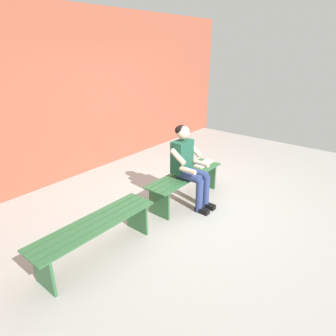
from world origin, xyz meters
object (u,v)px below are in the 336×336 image
(book_open, at_px, (204,164))
(apple, at_px, (199,163))
(person_seated, at_px, (188,163))
(bench_far, at_px, (96,231))
(bench_near, at_px, (185,181))

(book_open, bearing_deg, apple, -32.74)
(person_seated, height_order, book_open, person_seated)
(bench_far, distance_m, book_open, 2.33)
(person_seated, bearing_deg, book_open, -170.97)
(apple, bearing_deg, bench_far, 1.31)
(bench_near, distance_m, apple, 0.49)
(bench_near, bearing_deg, book_open, 179.63)
(bench_far, bearing_deg, book_open, 179.91)
(apple, bearing_deg, person_seated, 16.05)
(bench_near, distance_m, bench_far, 1.78)
(bench_far, relative_size, apple, 19.19)
(bench_near, height_order, person_seated, person_seated)
(book_open, bearing_deg, bench_near, -0.11)
(person_seated, bearing_deg, bench_near, -125.24)
(bench_near, distance_m, book_open, 0.56)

